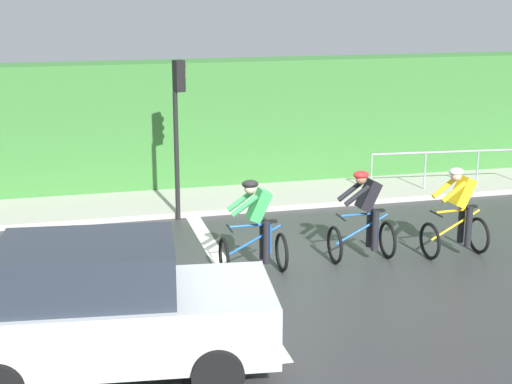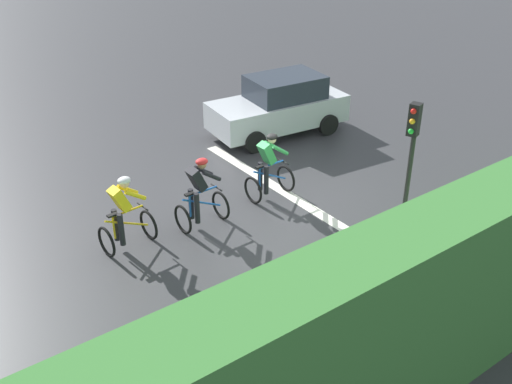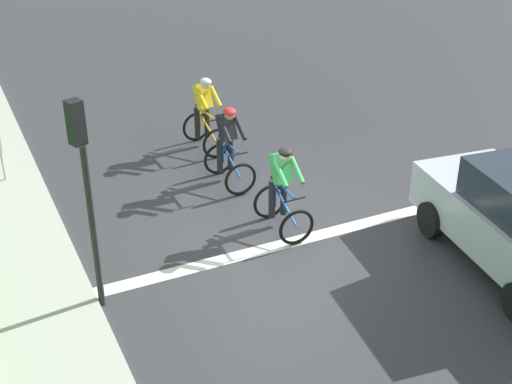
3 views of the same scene
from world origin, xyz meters
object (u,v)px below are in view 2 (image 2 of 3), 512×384
object	(u,v)px
pedestrian_railing_kerbside	(119,378)
cyclist_mid	(269,168)
car_silver	(279,106)
traffic_light_near_crossing	(410,157)
cyclist_second	(200,195)
cyclist_lead	(124,215)

from	to	relation	value
pedestrian_railing_kerbside	cyclist_mid	bearing A→B (deg)	-55.08
car_silver	traffic_light_near_crossing	bearing A→B (deg)	163.19
cyclist_second	traffic_light_near_crossing	distance (m)	4.60
cyclist_lead	car_silver	bearing A→B (deg)	-65.47
cyclist_lead	pedestrian_railing_kerbside	world-z (taller)	cyclist_lead
car_silver	traffic_light_near_crossing	size ratio (longest dim) A/B	1.28
cyclist_mid	traffic_light_near_crossing	world-z (taller)	traffic_light_near_crossing
cyclist_second	pedestrian_railing_kerbside	size ratio (longest dim) A/B	0.42
cyclist_lead	traffic_light_near_crossing	world-z (taller)	traffic_light_near_crossing
cyclist_lead	cyclist_second	distance (m)	1.74
car_silver	pedestrian_railing_kerbside	xyz separation A→B (m)	(-7.07, 8.55, -0.07)
cyclist_lead	pedestrian_railing_kerbside	bearing A→B (deg)	153.37
cyclist_lead	cyclist_second	world-z (taller)	same
cyclist_lead	cyclist_mid	bearing A→B (deg)	-90.49
cyclist_mid	traffic_light_near_crossing	size ratio (longest dim) A/B	0.50
car_silver	cyclist_lead	bearing A→B (deg)	114.53
cyclist_second	pedestrian_railing_kerbside	distance (m)	5.45
cyclist_second	car_silver	xyz separation A→B (m)	(3.15, -4.75, 0.08)
cyclist_lead	traffic_light_near_crossing	distance (m)	5.93
cyclist_lead	cyclist_mid	size ratio (longest dim) A/B	1.00
car_silver	pedestrian_railing_kerbside	distance (m)	11.09
cyclist_lead	car_silver	world-z (taller)	car_silver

